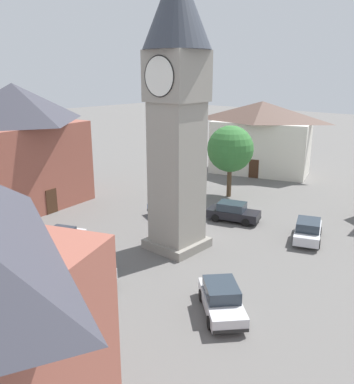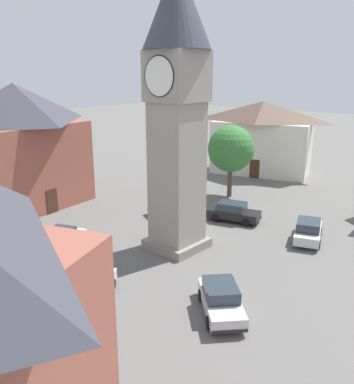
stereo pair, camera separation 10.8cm
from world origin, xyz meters
The scene contains 12 objects.
ground_plane centered at (0.00, 0.00, 0.00)m, with size 200.00×200.00×0.00m, color #605E5B.
clock_tower centered at (0.00, 0.00, 10.53)m, with size 4.19×4.19×18.11m.
car_blue_kerb centered at (1.24, -8.10, 0.76)m, with size 3.75×4.35×1.53m.
car_silver_kerb centered at (-4.79, 4.97, 0.76)m, with size 3.20×4.46×1.53m.
car_red_corner centered at (6.15, 7.06, 0.76)m, with size 3.07×4.46×1.53m.
car_white_side centered at (6.97, -4.50, 0.76)m, with size 4.19×4.03×1.53m.
car_black_far centered at (-0.06, 6.82, 0.76)m, with size 4.44×2.85×1.53m.
car_green_alley centered at (-5.37, -5.73, 0.76)m, with size 3.18×4.46×1.53m.
pedestrian centered at (-0.98, -5.09, 1.01)m, with size 0.37×0.50×1.69m.
tree centered at (-4.22, 12.22, 4.62)m, with size 4.34×4.34×6.81m.
building_terrace_right centered at (-16.28, -2.36, 5.45)m, with size 9.28×11.70×10.67m.
building_hall_far centered at (-7.01, 22.40, 4.25)m, with size 12.50×8.51×8.34m.
Camera 2 is at (17.38, -19.30, 11.58)m, focal length 38.42 mm.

